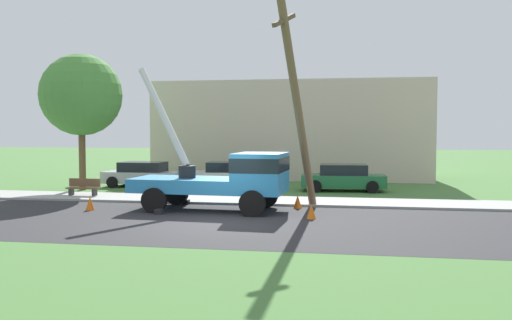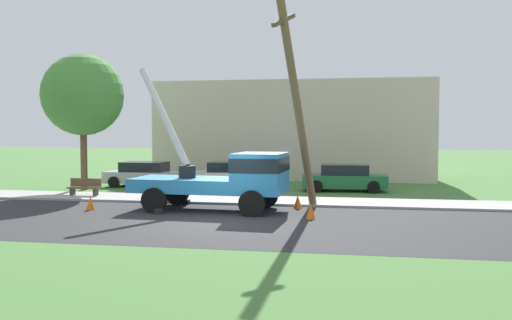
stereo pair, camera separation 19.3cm
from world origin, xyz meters
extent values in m
plane|color=#477538|center=(0.00, 12.00, 0.00)|extent=(120.00, 120.00, 0.00)
cube|color=#2B2B2D|center=(0.00, 0.00, 0.00)|extent=(80.00, 8.69, 0.01)
cube|color=#9E9E99|center=(0.00, 5.75, 0.05)|extent=(80.00, 2.81, 0.10)
cube|color=#2D84C6|center=(-1.97, 2.80, 1.02)|extent=(4.44, 2.66, 0.55)
cube|color=#2D84C6|center=(1.12, 2.61, 1.55)|extent=(2.05, 2.51, 1.60)
cube|color=#19232D|center=(1.12, 2.61, 1.90)|extent=(2.07, 2.53, 0.56)
cylinder|color=black|center=(-1.95, 2.80, 1.55)|extent=(0.70, 0.70, 0.50)
cylinder|color=silver|center=(-3.19, 3.53, 3.85)|extent=(2.81, 1.82, 4.26)
cube|color=black|center=(-2.66, 1.39, 0.10)|extent=(0.32, 0.32, 0.20)
cube|color=black|center=(-2.48, 4.29, 0.10)|extent=(0.32, 0.32, 0.20)
cylinder|color=black|center=(1.00, 1.42, 0.50)|extent=(1.00, 0.30, 1.00)
cylinder|color=black|center=(1.15, 3.81, 0.50)|extent=(1.00, 0.30, 1.00)
cylinder|color=black|center=(-2.96, 1.66, 0.50)|extent=(1.00, 0.30, 1.00)
cylinder|color=black|center=(-2.81, 4.06, 0.50)|extent=(1.00, 0.30, 1.00)
cylinder|color=brown|center=(2.54, 3.10, 4.19)|extent=(1.48, 3.49, 8.50)
cube|color=brown|center=(2.13, 1.92, 7.38)|extent=(0.72, 1.69, 0.81)
cone|color=orange|center=(3.23, 1.29, 0.28)|extent=(0.36, 0.36, 0.56)
cone|color=orange|center=(-5.78, 1.91, 0.28)|extent=(0.36, 0.36, 0.56)
cone|color=orange|center=(2.49, 3.86, 0.28)|extent=(0.36, 0.36, 0.56)
cube|color=#B7B7BF|center=(-7.03, 10.92, 0.55)|extent=(4.43, 1.88, 0.65)
cube|color=black|center=(-7.03, 10.92, 1.15)|extent=(2.49, 1.70, 0.55)
cylinder|color=black|center=(-5.59, 9.99, 0.32)|extent=(0.64, 0.22, 0.64)
cylinder|color=black|center=(-5.56, 11.79, 0.32)|extent=(0.64, 0.22, 0.64)
cylinder|color=black|center=(-8.49, 10.04, 0.32)|extent=(0.64, 0.22, 0.64)
cylinder|color=black|center=(-8.46, 11.84, 0.32)|extent=(0.64, 0.22, 0.64)
cube|color=silver|center=(-2.12, 11.65, 0.55)|extent=(4.51, 2.08, 0.65)
cube|color=black|center=(-2.12, 11.65, 1.15)|extent=(2.57, 1.81, 0.55)
cylinder|color=black|center=(-0.62, 10.85, 0.32)|extent=(0.64, 0.22, 0.64)
cylinder|color=black|center=(-0.73, 12.65, 0.32)|extent=(0.64, 0.22, 0.64)
cylinder|color=black|center=(-3.52, 10.66, 0.32)|extent=(0.64, 0.22, 0.64)
cylinder|color=black|center=(-3.63, 12.46, 0.32)|extent=(0.64, 0.22, 0.64)
cube|color=#1E6638|center=(4.27, 10.69, 0.55)|extent=(4.48, 2.00, 0.65)
cube|color=black|center=(4.27, 10.69, 1.15)|extent=(2.54, 1.77, 0.55)
cylinder|color=black|center=(5.76, 9.86, 0.32)|extent=(0.64, 0.22, 0.64)
cylinder|color=black|center=(5.68, 11.66, 0.32)|extent=(0.64, 0.22, 0.64)
cylinder|color=black|center=(2.86, 9.73, 0.32)|extent=(0.64, 0.22, 0.64)
cylinder|color=black|center=(2.78, 11.53, 0.32)|extent=(0.64, 0.22, 0.64)
cube|color=brown|center=(-8.06, 5.75, 0.45)|extent=(1.60, 0.44, 0.06)
cube|color=brown|center=(-8.06, 5.95, 0.70)|extent=(1.60, 0.06, 0.40)
cube|color=#333338|center=(-8.66, 5.75, 0.23)|extent=(0.10, 0.40, 0.45)
cube|color=#333338|center=(-7.46, 5.75, 0.23)|extent=(0.10, 0.40, 0.45)
cylinder|color=brown|center=(-9.68, 8.88, 2.39)|extent=(0.36, 0.36, 4.79)
sphere|color=#4C8C3D|center=(-9.68, 8.88, 5.13)|extent=(4.38, 4.38, 4.38)
cube|color=beige|center=(0.70, 18.47, 3.20)|extent=(18.00, 6.00, 6.40)
camera|label=1|loc=(4.63, -18.88, 3.31)|focal=38.73mm
camera|label=2|loc=(4.82, -18.85, 3.31)|focal=38.73mm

